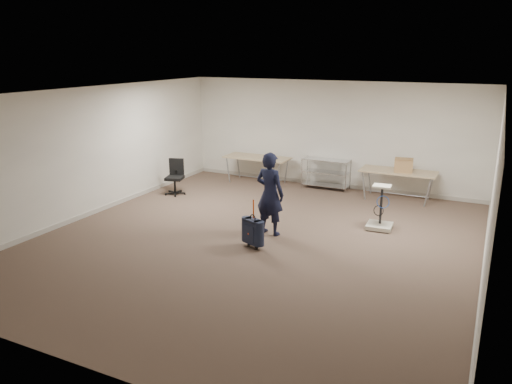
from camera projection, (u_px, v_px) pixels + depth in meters
The scene contains 10 objects.
ground at pixel (257, 240), 9.64m from camera, with size 9.00×9.00×0.00m, color #4E3D2F.
room_shell at pixel (284, 217), 10.82m from camera, with size 8.00×9.00×9.00m.
folding_table_left at pixel (257, 159), 13.67m from camera, with size 1.80×0.75×0.73m.
folding_table_right at pixel (398, 173), 12.08m from camera, with size 1.80×0.75×0.73m.
wire_shelf at pixel (326, 172), 13.16m from camera, with size 1.22×0.47×0.80m.
person at pixel (270, 194), 9.76m from camera, with size 0.60×0.40×1.66m, color black.
suitcase at pixel (253, 232), 9.19m from camera, with size 0.39×0.31×0.92m.
office_chair at pixel (175, 184), 12.70m from camera, with size 0.54×0.54×0.89m.
equipment_cart at pixel (380, 218), 10.19m from camera, with size 0.53×0.53×0.93m.
cardboard_box at pixel (404, 165), 11.93m from camera, with size 0.43×0.32×0.32m, color olive.
Camera 1 is at (3.93, -8.12, 3.52)m, focal length 35.00 mm.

